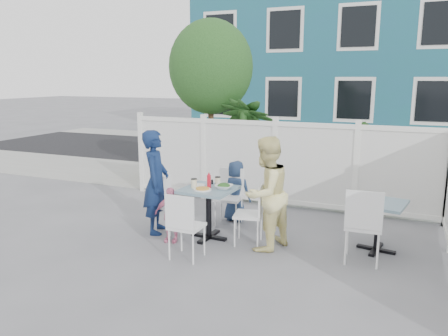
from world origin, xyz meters
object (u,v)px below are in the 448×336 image
at_px(man, 156,182).
at_px(boy, 236,191).
at_px(chair_back, 230,192).
at_px(woman, 266,194).
at_px(chair_right, 254,209).
at_px(chair_near, 184,222).
at_px(toddler, 170,215).
at_px(main_table, 209,200).
at_px(spare_table, 379,213).
at_px(utility_cabinet, 177,152).
at_px(chair_left, 167,200).

relative_size(man, boy, 1.56).
bearing_deg(chair_back, woman, 131.71).
height_order(chair_right, woman, woman).
distance_m(chair_near, toddler, 0.73).
xyz_separation_m(main_table, spare_table, (2.37, 0.46, -0.05)).
xyz_separation_m(chair_back, boy, (0.04, 0.16, -0.02)).
bearing_deg(man, chair_right, -106.15).
xyz_separation_m(chair_right, chair_near, (-0.66, -0.89, 0.01)).
xyz_separation_m(chair_right, man, (-1.56, -0.09, 0.28)).
bearing_deg(utility_cabinet, woman, -48.27).
relative_size(chair_right, chair_near, 0.99).
height_order(spare_table, chair_left, chair_left).
bearing_deg(toddler, woman, 2.55).
distance_m(chair_right, chair_near, 1.11).
xyz_separation_m(chair_near, boy, (0.04, 1.79, -0.01)).
distance_m(boy, toddler, 1.38).
xyz_separation_m(spare_table, chair_right, (-1.67, -0.42, -0.03)).
bearing_deg(woman, man, -69.34).
xyz_separation_m(chair_near, woman, (0.87, 0.81, 0.27)).
distance_m(chair_left, man, 0.35).
relative_size(utility_cabinet, boy, 1.16).
height_order(chair_left, toddler, chair_left).
bearing_deg(chair_near, toddler, 134.23).
relative_size(chair_back, man, 0.57).
xyz_separation_m(chair_left, chair_back, (0.79, 0.71, 0.04)).
height_order(utility_cabinet, toddler, utility_cabinet).
height_order(utility_cabinet, chair_left, utility_cabinet).
relative_size(spare_table, chair_near, 0.86).
height_order(utility_cabinet, man, man).
bearing_deg(toddler, chair_back, 56.72).
bearing_deg(woman, utility_cabinet, -116.33).
relative_size(man, toddler, 1.95).
distance_m(chair_right, man, 1.59).
bearing_deg(chair_right, utility_cabinet, 32.14).
distance_m(spare_table, chair_back, 2.36).
distance_m(spare_table, boy, 2.35).
distance_m(spare_table, man, 3.29).
xyz_separation_m(spare_table, chair_back, (-2.34, 0.31, -0.02)).
distance_m(chair_left, chair_near, 1.21).
height_order(utility_cabinet, chair_near, utility_cabinet).
height_order(utility_cabinet, chair_back, utility_cabinet).
bearing_deg(chair_back, boy, -108.93).
height_order(chair_back, chair_near, chair_back).
bearing_deg(toddler, chair_near, -55.50).
height_order(main_table, toddler, toddler).
bearing_deg(spare_table, chair_near, -150.61).
distance_m(chair_near, boy, 1.79).
height_order(main_table, woman, woman).
height_order(main_table, man, man).
relative_size(main_table, chair_right, 0.87).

